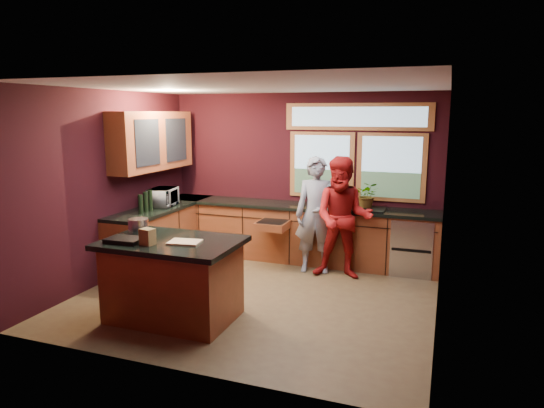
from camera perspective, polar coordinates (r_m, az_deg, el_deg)
The scene contains 14 objects.
floor at distance 6.52m, azimuth -1.83°, elevation -10.73°, with size 4.50×4.50×0.00m, color brown.
room_shell at distance 6.63m, azimuth -5.70°, elevation 5.60°, with size 4.52×4.02×2.71m.
back_counter at distance 7.85m, azimuth 4.11°, elevation -3.46°, with size 4.50×0.64×0.93m.
left_counter at distance 7.97m, azimuth -12.69°, elevation -3.48°, with size 0.64×2.30×0.93m.
island at distance 5.81m, azimuth -11.55°, elevation -8.65°, with size 1.55×1.05×0.95m.
person_grey at distance 7.27m, azimuth 5.26°, elevation -1.30°, with size 0.64×0.42×1.75m, color slate.
person_red at distance 7.05m, azimuth 8.36°, elevation -1.66°, with size 0.86×0.67×1.78m, color maroon.
microwave at distance 7.82m, azimuth -12.71°, elevation 0.79°, with size 0.51×0.35×0.28m, color #999999.
potted_plant at distance 7.57m, azimuth 11.15°, elevation 1.02°, with size 0.37×0.32×0.41m, color #999999.
paper_towel at distance 7.64m, azimuth 6.85°, elevation 0.73°, with size 0.12×0.12×0.28m, color white.
cutting_board at distance 5.53m, azimuth -10.23°, elevation -4.43°, with size 0.35×0.25×0.02m, color tan.
stock_pot at distance 6.07m, azimuth -15.44°, elevation -2.51°, with size 0.24×0.24×0.18m, color #B9B8BD.
paper_bag at distance 5.53m, azimuth -14.44°, elevation -3.74°, with size 0.15×0.12×0.18m, color brown.
black_tray at distance 5.72m, azimuth -16.90°, elevation -4.07°, with size 0.40×0.28×0.05m, color black.
Camera 1 is at (2.27, -5.63, 2.38)m, focal length 32.00 mm.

